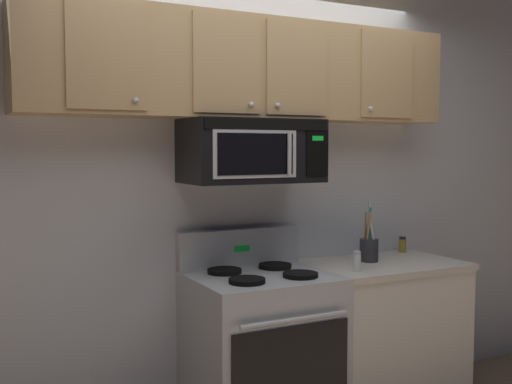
# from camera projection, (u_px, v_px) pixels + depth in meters

# --- Properties ---
(back_wall) EXTENTS (5.20, 0.10, 2.70)m
(back_wall) POSITION_uv_depth(u_px,v_px,m) (233.00, 189.00, 3.64)
(back_wall) COLOR silver
(back_wall) RESTS_ON ground_plane
(stove_range) EXTENTS (0.76, 0.69, 1.12)m
(stove_range) POSITION_uv_depth(u_px,v_px,m) (261.00, 352.00, 3.38)
(stove_range) COLOR #B7BABF
(stove_range) RESTS_ON ground_plane
(over_range_microwave) EXTENTS (0.76, 0.43, 0.35)m
(over_range_microwave) POSITION_uv_depth(u_px,v_px,m) (252.00, 151.00, 3.40)
(over_range_microwave) COLOR black
(upper_cabinets) EXTENTS (2.50, 0.36, 0.55)m
(upper_cabinets) POSITION_uv_depth(u_px,v_px,m) (249.00, 70.00, 3.40)
(upper_cabinets) COLOR tan
(counter_segment) EXTENTS (0.93, 0.65, 0.90)m
(counter_segment) POSITION_uv_depth(u_px,v_px,m) (382.00, 334.00, 3.77)
(counter_segment) COLOR white
(counter_segment) RESTS_ON ground_plane
(utensil_crock_charcoal) EXTENTS (0.11, 0.11, 0.38)m
(utensil_crock_charcoal) POSITION_uv_depth(u_px,v_px,m) (369.00, 247.00, 3.74)
(utensil_crock_charcoal) COLOR #2D2D33
(utensil_crock_charcoal) RESTS_ON counter_segment
(salt_shaker) EXTENTS (0.04, 0.04, 0.11)m
(salt_shaker) POSITION_uv_depth(u_px,v_px,m) (357.00, 261.00, 3.45)
(salt_shaker) COLOR white
(salt_shaker) RESTS_ON counter_segment
(spice_jar) EXTENTS (0.05, 0.05, 0.10)m
(spice_jar) POSITION_uv_depth(u_px,v_px,m) (402.00, 245.00, 4.07)
(spice_jar) COLOR olive
(spice_jar) RESTS_ON counter_segment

